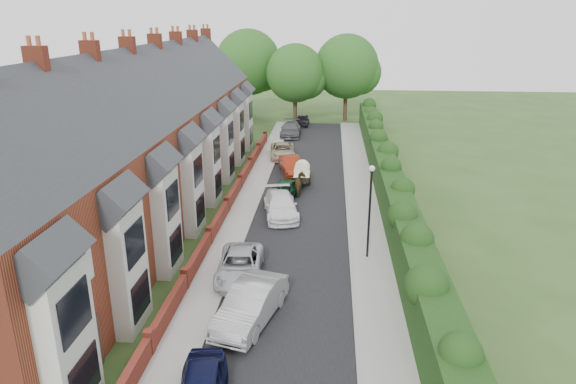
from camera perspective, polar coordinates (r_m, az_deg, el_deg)
name	(u,v)px	position (r m, az deg, el deg)	size (l,w,h in m)	color
ground	(299,294)	(24.34, 1.18, -11.27)	(140.00, 140.00, 0.00)	#2D4C1E
road	(302,209)	(34.29, 1.53, -1.94)	(6.00, 58.00, 0.02)	black
pavement_hedge_side	(363,210)	(34.31, 8.38, -2.04)	(2.20, 58.00, 0.12)	gray
pavement_house_side	(245,207)	(34.69, -4.83, -1.66)	(1.70, 58.00, 0.12)	gray
kerb_hedge_side	(348,210)	(34.25, 6.63, -1.99)	(0.18, 58.00, 0.13)	gray
kerb_house_side	(256,207)	(34.57, -3.53, -1.70)	(0.18, 58.00, 0.13)	gray
hedge	(393,189)	(33.96, 11.54, 0.31)	(2.10, 58.00, 2.85)	black
terrace_row	(139,145)	(34.16, -16.22, 5.06)	(9.05, 40.50, 11.50)	#993B26
garden_wall_row	(227,206)	(33.81, -6.80, -1.57)	(0.35, 40.35, 1.10)	maroon
lamppost	(370,200)	(26.63, 9.11, -0.93)	(0.32, 0.32, 5.16)	black
tree_far_left	(298,75)	(61.53, 1.14, 12.91)	(7.14, 6.80, 9.29)	#332316
tree_far_right	(350,68)	(63.37, 6.88, 13.50)	(7.98, 7.60, 10.31)	#332316
tree_far_back	(252,64)	(65.05, -4.06, 14.00)	(8.40, 8.00, 10.82)	#332316
car_silver_a	(251,304)	(22.09, -4.16, -12.33)	(1.70, 4.87, 1.60)	#A7A8AC
car_silver_b	(240,265)	(25.58, -5.39, -8.12)	(2.14, 4.64, 1.29)	silver
car_white	(281,205)	(33.00, -0.81, -1.49)	(1.99, 4.90, 1.42)	white
car_green	(283,191)	(35.66, -0.61, 0.07)	(1.64, 4.06, 1.38)	#0F321D
car_red	(291,165)	(41.96, 0.30, 3.01)	(1.47, 4.21, 1.39)	maroon
car_beige	(283,151)	(46.58, -0.61, 4.58)	(2.17, 4.71, 1.31)	tan
car_grey	(290,129)	(55.36, 0.27, 7.00)	(2.05, 5.03, 1.46)	#515358
car_black	(302,120)	(60.79, 1.59, 8.00)	(1.52, 3.78, 1.29)	black
horse	(300,185)	(36.80, 1.38, 0.82)	(0.84, 1.84, 1.56)	#423118
horse_cart	(302,172)	(38.59, 1.56, 2.22)	(1.23, 2.72, 1.96)	black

